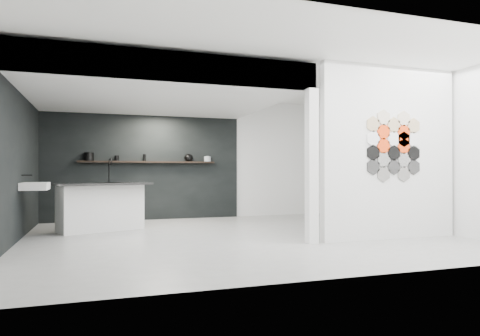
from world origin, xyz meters
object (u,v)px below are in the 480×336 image
glass_bowl (207,159)px  utensil_cup (117,158)px  wall_basin (35,186)px  kitchen_island (101,206)px  kettle (189,158)px  bottle_dark (144,158)px  stockpot (89,157)px  partition_panel (389,152)px  glass_vase (207,159)px

glass_bowl → utensil_cup: (-2.04, 0.00, -0.00)m
wall_basin → utensil_cup: 2.53m
wall_basin → kitchen_island: size_ratio=0.33×
utensil_cup → kettle: bearing=0.0°
wall_basin → kitchen_island: (1.03, 0.63, -0.40)m
kitchen_island → bottle_dark: 1.95m
wall_basin → stockpot: size_ratio=2.88×
partition_panel → stockpot: partition_panel is taller
partition_panel → kitchen_island: (-4.44, 2.43, -0.95)m
partition_panel → glass_vase: 4.39m
partition_panel → utensil_cup: size_ratio=24.39×
bottle_dark → kettle: bearing=0.0°
kitchen_island → bottle_dark: bearing=37.2°
wall_basin → bottle_dark: size_ratio=3.90×
kettle → glass_bowl: (0.45, 0.00, -0.03)m
partition_panel → utensil_cup: partition_panel is taller
partition_panel → kettle: 4.61m
bottle_dark → utensil_cup: (-0.59, 0.00, -0.02)m
utensil_cup → bottle_dark: bearing=0.0°
kettle → utensil_cup: 1.59m
partition_panel → glass_bowl: 4.39m
glass_vase → bottle_dark: 1.44m
glass_vase → bottle_dark: size_ratio=0.81×
partition_panel → kitchen_island: partition_panel is taller
stockpot → kettle: 2.16m
partition_panel → bottle_dark: partition_panel is taller
partition_panel → glass_bowl: partition_panel is taller
stockpot → bottle_dark: size_ratio=1.36×
partition_panel → kettle: bearing=123.1°
glass_bowl → bottle_dark: bearing=180.0°
stockpot → bottle_dark: 1.17m
kitchen_island → glass_vase: bearing=11.2°
utensil_cup → partition_panel: bearing=-43.2°
utensil_cup → glass_vase: bearing=0.0°
kitchen_island → stockpot: (-0.25, 1.43, 0.95)m
stockpot → glass_vase: 2.61m
wall_basin → kitchen_island: bearing=31.7°
kitchen_island → glass_vase: 2.92m
bottle_dark → glass_bowl: bearing=0.0°
partition_panel → kitchen_island: 5.15m
partition_panel → glass_vase: bearing=118.2°
utensil_cup → kitchen_island: bearing=-102.9°
partition_panel → kettle: size_ratio=14.06×
kettle → utensil_cup: kettle is taller
stockpot → bottle_dark: stockpot is taller
stockpot → glass_bowl: stockpot is taller
kettle → glass_vase: 0.45m
kitchen_island → utensil_cup: 1.74m
stockpot → kitchen_island: bearing=-80.3°
wall_basin → glass_vase: 4.00m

